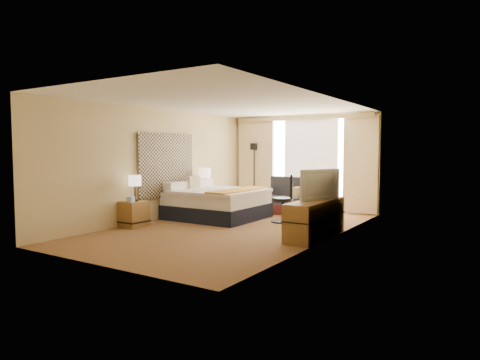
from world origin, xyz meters
The scene contains 21 objects.
floor centered at (0.00, 0.00, 0.00)m, with size 4.20×7.00×0.02m, color #5B211A.
ceiling centered at (0.00, 0.00, 2.60)m, with size 4.20×7.00×0.02m, color white.
wall_back centered at (0.00, 3.50, 1.30)m, with size 4.20×0.02×2.60m, color #D5BB82.
wall_front centered at (0.00, -3.50, 1.30)m, with size 4.20×0.02×2.60m, color #D5BB82.
wall_left centered at (-2.10, 0.00, 1.30)m, with size 0.02×7.00×2.60m, color #D5BB82.
wall_right centered at (2.10, 0.00, 1.30)m, with size 0.02×7.00×2.60m, color #D5BB82.
headboard centered at (-2.06, 0.20, 1.28)m, with size 0.06×1.85×1.50m, color black.
nightstand_left centered at (-1.87, -1.05, 0.28)m, with size 0.45×0.52×0.55m, color olive.
nightstand_right centered at (-1.87, 1.45, 0.28)m, with size 0.45×0.52×0.55m, color olive.
media_dresser centered at (1.83, 0.00, 0.35)m, with size 0.50×1.80×0.70m, color olive.
window centered at (0.25, 3.47, 1.32)m, with size 2.30×0.02×2.30m, color white.
curtains centered at (0.00, 3.39, 1.41)m, with size 4.12×0.19×2.56m.
bed centered at (-1.06, 0.85, 0.37)m, with size 2.05×1.88×1.00m.
loveseat centered at (0.08, 2.49, 0.31)m, with size 1.53×0.87×0.93m.
floor_lamp centered at (-1.47, 3.30, 1.30)m, with size 0.23×0.23×1.84m.
desk_chair centered at (0.60, 1.21, 0.49)m, with size 0.55×0.55×1.09m.
lamp_left centered at (-1.83, -1.05, 0.98)m, with size 0.26×0.26×0.56m.
lamp_right centered at (-1.82, 1.39, 1.03)m, with size 0.29×0.29×0.62m.
tissue_box centered at (-1.81, -1.19, 0.61)m, with size 0.12×0.12×0.11m, color #9BB8F0.
telephone centered at (-1.88, 1.46, 0.59)m, with size 0.20×0.15×0.08m, color black.
television centered at (1.78, 0.15, 0.99)m, with size 1.01×0.13×0.58m, color black.
Camera 1 is at (4.92, -7.46, 1.64)m, focal length 32.00 mm.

